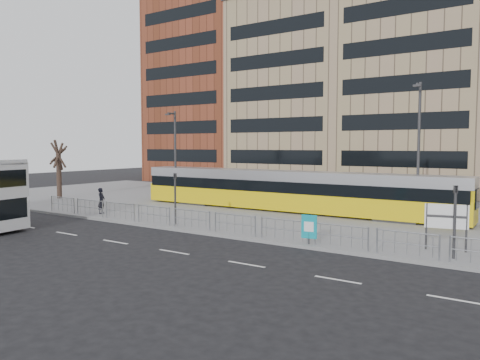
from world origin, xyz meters
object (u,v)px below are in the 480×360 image
Objects in this scene: ad_panel at (309,227)px; lamp_post_east at (418,146)px; bare_tree at (58,139)px; tram at (287,191)px; lamp_post_west at (175,153)px; traffic_light_west at (175,192)px; pedestrian at (101,201)px; station_sign at (446,219)px; traffic_light_east at (455,212)px.

ad_panel is 0.16× the size of lamp_post_east.
bare_tree reaches higher than ad_panel.
lamp_post_west reaches higher than tram.
traffic_light_west reaches higher than ad_panel.
pedestrian is (-16.44, 1.10, 0.07)m from ad_panel.
lamp_post_west reaches higher than ad_panel.
lamp_post_east reaches higher than lamp_post_west.
traffic_light_west is 11.03m from lamp_post_west.
ad_panel is at bearing -11.16° from bare_tree.
station_sign is 22.22m from pedestrian.
traffic_light_east is at bearing -68.50° from lamp_post_east.
pedestrian is 0.24× the size of lamp_post_west.
pedestrian is 12.62m from bare_tree.
bare_tree is (-10.98, -3.34, 1.19)m from lamp_post_west.
tram is 13.15m from pedestrian.
lamp_post_east is at bearing 67.99° from ad_panel.
lamp_post_east is at bearing 5.25° from tram.
ad_panel is at bearing -23.75° from traffic_light_west.
lamp_post_west is at bearing 143.39° from ad_panel.
ad_panel is 9.32m from traffic_light_west.
lamp_post_west reaches higher than bare_tree.
lamp_post_west reaches higher than traffic_light_east.
lamp_post_west reaches higher than traffic_light_west.
pedestrian is 7.31m from traffic_light_west.
tram is 3.38× the size of bare_tree.
lamp_post_west is at bearing 136.55° from traffic_light_east.
station_sign is at bearing -13.68° from traffic_light_west.
lamp_post_east reaches higher than station_sign.
pedestrian is at bearing 155.05° from traffic_light_east.
station_sign is 1.18× the size of pedestrian.
lamp_post_west is 19.04m from lamp_post_east.
tram is 21.81m from bare_tree.
bare_tree is at bearing 146.18° from traffic_light_west.
ad_panel is at bearing 163.15° from traffic_light_east.
station_sign is 23.30m from lamp_post_west.
traffic_light_east is (22.75, -0.28, 1.07)m from pedestrian.
traffic_light_east is at bearing -35.26° from tram.
ad_panel is at bearing -56.97° from tram.
ad_panel is at bearing -170.91° from station_sign.
lamp_post_east is 1.19× the size of bare_tree.
traffic_light_west and traffic_light_east have the same top height.
pedestrian is at bearing -140.69° from tram.
tram is at bearing -174.03° from lamp_post_east.
tram is at bearing 136.91° from station_sign.
lamp_post_east is at bearing 87.28° from traffic_light_east.
station_sign is at bearing -16.47° from lamp_post_west.
lamp_post_east reaches higher than tram.
bare_tree reaches higher than tram.
bare_tree is (-10.99, 4.31, 4.44)m from pedestrian.
traffic_light_east is 0.36× the size of lamp_post_east.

